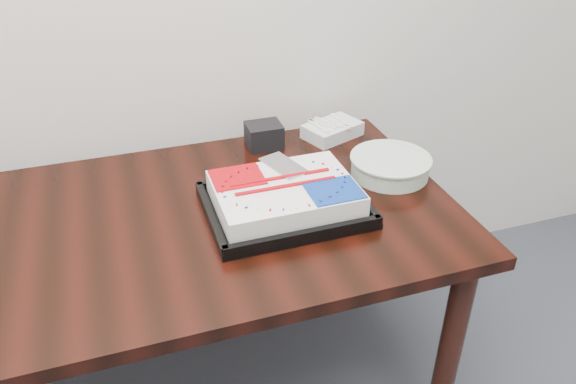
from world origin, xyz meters
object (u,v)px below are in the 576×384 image
object	(u,v)px
table	(146,250)
cake_tray	(285,198)
plate_stack	(390,166)
napkin_box	(264,136)

from	to	relation	value
table	cake_tray	xyz separation A→B (m)	(0.40, -0.05, 0.13)
table	plate_stack	bearing A→B (deg)	2.74
table	napkin_box	size ratio (longest dim) A/B	15.11
cake_tray	table	bearing A→B (deg)	172.51
table	napkin_box	xyz separation A→B (m)	(0.46, 0.35, 0.13)
napkin_box	cake_tray	bearing A→B (deg)	-98.04
napkin_box	table	bearing A→B (deg)	-142.67
cake_tray	napkin_box	size ratio (longest dim) A/B	3.79
cake_tray	plate_stack	world-z (taller)	cake_tray
plate_stack	cake_tray	bearing A→B (deg)	-166.70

